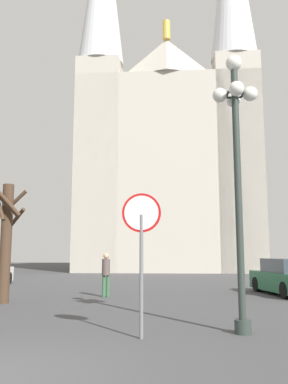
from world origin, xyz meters
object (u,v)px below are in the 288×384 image
object	(u,v)px
street_lamp	(237,148)
bare_tree	(6,237)
cathedral	(168,153)
stop_sign	(141,234)
pedestrian_walking	(106,270)

from	to	relation	value
street_lamp	bare_tree	bearing A→B (deg)	149.95
cathedral	stop_sign	world-z (taller)	cathedral
cathedral	stop_sign	bearing A→B (deg)	-87.71
street_lamp	pedestrian_walking	bearing A→B (deg)	123.67
stop_sign	street_lamp	distance (m)	2.99
cathedral	street_lamp	world-z (taller)	cathedral
cathedral	bare_tree	bearing A→B (deg)	-99.25
street_lamp	bare_tree	distance (m)	8.91
stop_sign	bare_tree	distance (m)	7.47
street_lamp	bare_tree	xyz separation A→B (m)	(-7.55, 4.37, -1.83)
street_lamp	pedestrian_walking	world-z (taller)	street_lamp
cathedral	pedestrian_walking	distance (m)	25.75
cathedral	stop_sign	xyz separation A→B (m)	(1.24, -30.91, -9.47)
street_lamp	stop_sign	bearing A→B (deg)	-160.54
cathedral	stop_sign	distance (m)	32.36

